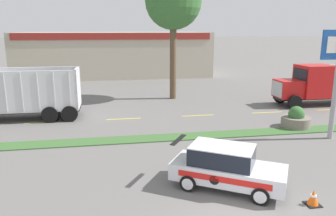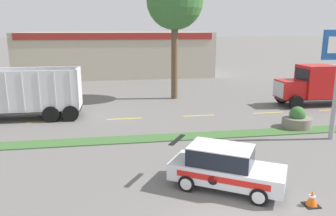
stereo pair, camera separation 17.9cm
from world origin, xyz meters
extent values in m
cube|color=#3D6633|center=(0.00, 9.03, 0.03)|extent=(120.00, 1.30, 0.06)
cube|color=yellow|center=(-8.45, 13.68, 0.00)|extent=(2.40, 0.14, 0.01)
cube|color=yellow|center=(-3.05, 13.68, 0.00)|extent=(2.40, 0.14, 0.01)
cube|color=yellow|center=(2.35, 13.68, 0.00)|extent=(2.40, 0.14, 0.01)
cube|color=yellow|center=(7.75, 13.68, 0.00)|extent=(2.40, 0.14, 0.01)
cube|color=yellow|center=(13.15, 13.68, 0.00)|extent=(2.40, 0.14, 0.01)
cube|color=red|center=(10.39, 15.49, 1.44)|extent=(1.92, 1.91, 1.43)
cube|color=#B7B7BC|center=(9.40, 15.49, 1.44)|extent=(0.06, 1.63, 1.22)
cube|color=red|center=(12.68, 15.49, 2.02)|extent=(2.65, 2.32, 2.60)
cube|color=black|center=(11.33, 15.49, 2.48)|extent=(0.04, 1.98, 1.17)
cube|color=silver|center=(14.08, 15.49, 1.99)|extent=(0.16, 2.32, 2.42)
cylinder|color=black|center=(10.39, 14.35, 0.54)|extent=(1.08, 0.30, 1.08)
cylinder|color=black|center=(10.39, 16.63, 0.54)|extent=(1.08, 0.30, 1.08)
cube|color=silver|center=(-9.11, 14.84, 0.79)|extent=(6.06, 2.51, 0.12)
cube|color=silver|center=(-6.16, 14.84, 2.15)|extent=(0.16, 2.51, 2.72)
cube|color=silver|center=(-9.11, 13.67, 2.15)|extent=(6.06, 0.16, 2.72)
cube|color=silver|center=(-9.11, 16.02, 2.15)|extent=(6.06, 0.16, 2.72)
cube|color=#BCBCC1|center=(-10.62, 13.57, 2.15)|extent=(0.10, 0.04, 2.58)
cube|color=#BCBCC1|center=(-9.61, 13.57, 2.15)|extent=(0.10, 0.04, 2.58)
cube|color=#BCBCC1|center=(-8.60, 13.57, 2.15)|extent=(0.10, 0.04, 2.58)
cube|color=#BCBCC1|center=(-7.59, 13.57, 2.15)|extent=(0.10, 0.04, 2.58)
cube|color=#BCBCC1|center=(-6.58, 13.57, 2.15)|extent=(0.10, 0.04, 2.58)
cylinder|color=black|center=(-6.68, 13.61, 0.55)|extent=(1.10, 0.30, 1.10)
cylinder|color=black|center=(-6.68, 16.08, 0.55)|extent=(1.10, 0.30, 1.10)
cylinder|color=black|center=(-7.96, 13.61, 0.55)|extent=(1.10, 0.30, 1.10)
cylinder|color=black|center=(-7.96, 16.08, 0.55)|extent=(1.10, 0.30, 1.10)
cube|color=silver|center=(0.58, 2.57, 0.66)|extent=(4.64, 3.80, 0.67)
cube|color=black|center=(0.35, 2.71, 1.33)|extent=(2.86, 2.58, 0.68)
cube|color=silver|center=(0.35, 2.71, 1.69)|extent=(2.86, 2.58, 0.04)
cube|color=black|center=(-1.19, 3.67, 1.73)|extent=(0.91, 1.30, 0.03)
cube|color=red|center=(0.11, 1.82, 0.73)|extent=(2.97, 1.86, 0.23)
cylinder|color=black|center=(-0.17, 1.99, 0.66)|extent=(0.32, 0.20, 0.37)
cylinder|color=black|center=(1.28, 1.14, 0.33)|extent=(0.66, 0.52, 0.65)
cylinder|color=silver|center=(1.23, 1.05, 0.33)|extent=(0.39, 0.25, 0.46)
cylinder|color=black|center=(2.17, 2.56, 0.33)|extent=(0.66, 0.52, 0.65)
cylinder|color=silver|center=(2.23, 2.65, 0.33)|extent=(0.39, 0.25, 0.46)
cylinder|color=black|center=(-1.02, 2.58, 0.33)|extent=(0.66, 0.52, 0.65)
cylinder|color=silver|center=(-1.07, 2.49, 0.33)|extent=(0.39, 0.25, 0.46)
cylinder|color=black|center=(-0.13, 4.00, 0.33)|extent=(0.66, 0.52, 0.65)
cylinder|color=silver|center=(-0.07, 4.09, 0.33)|extent=(0.39, 0.25, 0.46)
cylinder|color=slate|center=(7.74, 9.72, 0.34)|extent=(1.82, 1.82, 0.69)
sphere|color=#386B33|center=(7.74, 9.72, 0.89)|extent=(1.00, 1.00, 1.00)
cube|color=black|center=(3.13, 0.80, 0.01)|extent=(0.51, 0.51, 0.03)
cone|color=#EA5B14|center=(3.13, 0.80, 0.30)|extent=(0.39, 0.39, 0.54)
cylinder|color=white|center=(3.13, 0.80, 0.35)|extent=(0.22, 0.22, 0.06)
cube|color=#BCB29E|center=(-3.20, 38.09, 2.90)|extent=(25.00, 12.00, 5.80)
cube|color=maroon|center=(-3.20, 32.04, 5.35)|extent=(23.75, 0.10, 0.80)
cylinder|color=brown|center=(1.70, 20.09, 3.59)|extent=(0.58, 0.58, 7.18)
sphere|color=#386B33|center=(1.70, 20.09, 8.52)|extent=(4.88, 4.88, 4.88)
camera|label=1|loc=(-3.78, -8.73, 6.09)|focal=35.00mm
camera|label=2|loc=(-3.61, -8.76, 6.09)|focal=35.00mm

